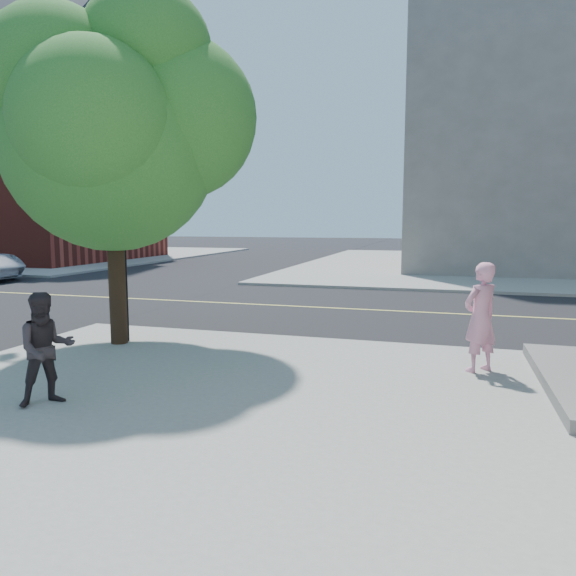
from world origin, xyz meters
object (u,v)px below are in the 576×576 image
(man_on_phone, at_px, (480,317))
(pedestrian, at_px, (46,349))
(street_tree, at_px, (116,120))
(signal_pole, at_px, (31,167))

(man_on_phone, relative_size, pedestrian, 1.18)
(pedestrian, xyz_separation_m, street_tree, (-1.09, 3.41, 3.59))
(pedestrian, xyz_separation_m, signal_pole, (-3.31, 3.61, 2.80))
(pedestrian, bearing_deg, man_on_phone, -19.71)
(pedestrian, distance_m, signal_pole, 5.64)
(man_on_phone, relative_size, street_tree, 0.26)
(signal_pole, bearing_deg, street_tree, 14.24)
(street_tree, height_order, signal_pole, street_tree)
(pedestrian, relative_size, street_tree, 0.22)
(street_tree, distance_m, signal_pole, 2.36)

